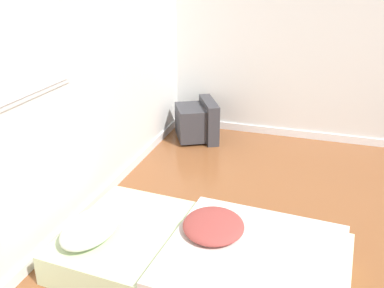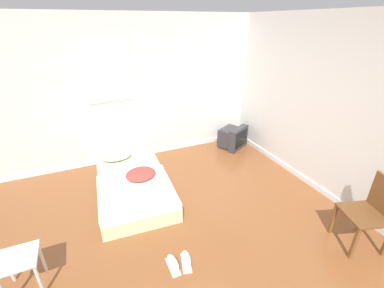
% 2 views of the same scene
% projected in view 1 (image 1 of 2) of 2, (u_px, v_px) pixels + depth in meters
% --- Properties ---
extents(wall_back, '(7.24, 0.08, 2.60)m').
position_uv_depth(wall_back, '(56.00, 66.00, 3.01)').
color(wall_back, silver).
rests_on(wall_back, ground_plane).
extents(mattress_bed, '(1.16, 1.98, 0.36)m').
position_uv_depth(mattress_bed, '(201.00, 256.00, 2.88)').
color(mattress_bed, beige).
rests_on(mattress_bed, ground_plane).
extents(crt_tv, '(0.66, 0.63, 0.47)m').
position_uv_depth(crt_tv, '(198.00, 121.00, 5.05)').
color(crt_tv, '#333338').
rests_on(crt_tv, ground_plane).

